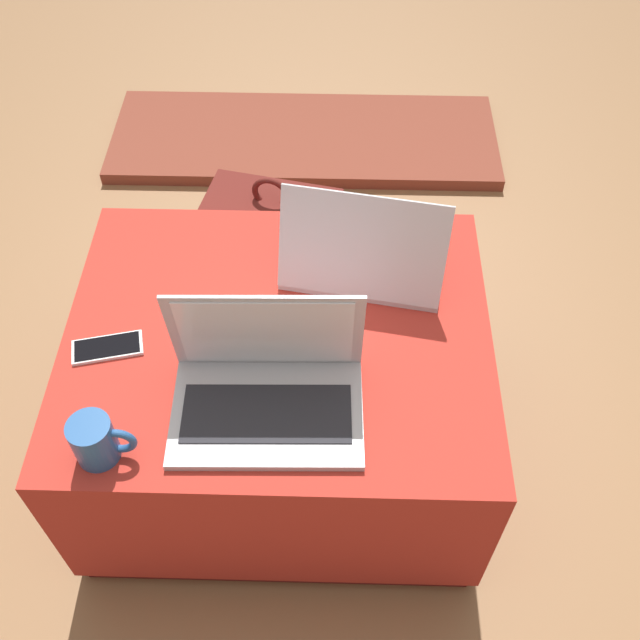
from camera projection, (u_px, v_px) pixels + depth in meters
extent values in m
plane|color=olive|center=(286.00, 445.00, 1.97)|extent=(14.00, 14.00, 0.00)
cube|color=maroon|center=(285.00, 440.00, 1.95)|extent=(0.88, 0.73, 0.05)
cube|color=#B22D23|center=(282.00, 388.00, 1.76)|extent=(0.91, 0.76, 0.43)
cube|color=#B7B7BC|center=(267.00, 413.00, 1.46)|extent=(0.38, 0.25, 0.02)
cube|color=#232328|center=(267.00, 413.00, 1.45)|extent=(0.33, 0.14, 0.00)
cube|color=#B7B7BC|center=(266.00, 331.00, 1.42)|extent=(0.37, 0.05, 0.24)
cube|color=white|center=(266.00, 333.00, 1.42)|extent=(0.33, 0.04, 0.21)
cube|color=silver|center=(365.00, 260.00, 1.72)|extent=(0.39, 0.30, 0.02)
cube|color=#B2B2B7|center=(366.00, 255.00, 1.71)|extent=(0.33, 0.18, 0.00)
cube|color=silver|center=(362.00, 248.00, 1.57)|extent=(0.36, 0.14, 0.23)
cube|color=#1E4799|center=(362.00, 247.00, 1.58)|extent=(0.32, 0.12, 0.20)
cube|color=white|center=(108.00, 348.00, 1.56)|extent=(0.16, 0.09, 0.01)
cube|color=black|center=(107.00, 346.00, 1.56)|extent=(0.14, 0.08, 0.00)
cube|color=#5B1E19|center=(275.00, 253.00, 2.13)|extent=(0.38, 0.25, 0.40)
cube|color=#4E1A15|center=(286.00, 246.00, 2.26)|extent=(0.29, 0.12, 0.18)
torus|color=#5B1E19|center=(271.00, 193.00, 1.96)|extent=(0.10, 0.04, 0.10)
cylinder|color=#285693|center=(94.00, 441.00, 1.37)|extent=(0.08, 0.08, 0.10)
torus|color=#285693|center=(118.00, 441.00, 1.37)|extent=(0.07, 0.01, 0.07)
cube|color=brown|center=(304.00, 139.00, 2.75)|extent=(1.40, 0.50, 0.04)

